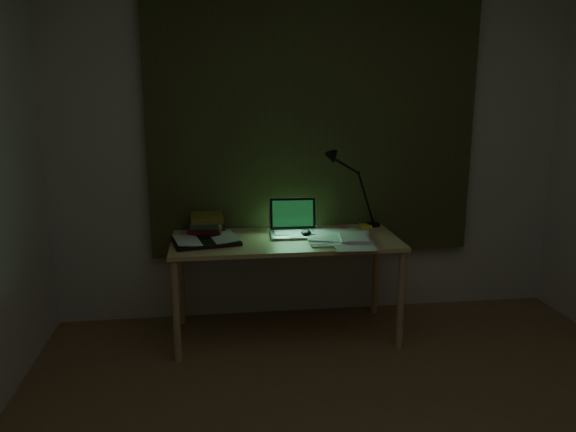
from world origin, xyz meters
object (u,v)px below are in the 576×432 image
desk (286,287)px  laptop (295,219)px  book_stack (207,225)px  desk_lamp (375,190)px  loose_papers (344,238)px  open_textbook (206,240)px

desk → laptop: 0.44m
book_stack → desk_lamp: desk_lamp is taller
loose_papers → book_stack: bearing=163.8°
laptop → loose_papers: 0.34m
open_textbook → book_stack: book_stack is taller
laptop → desk_lamp: size_ratio=0.69×
laptop → open_textbook: (-0.56, -0.10, -0.09)m
open_textbook → desk_lamp: desk_lamp is taller
laptop → desk: bearing=-135.7°
desk_lamp → loose_papers: bearing=-116.8°
desk → desk_lamp: 0.89m
book_stack → desk_lamp: 1.14m
laptop → loose_papers: bearing=-23.7°
book_stack → desk_lamp: size_ratio=0.48×
book_stack → loose_papers: 0.88m
loose_papers → desk_lamp: size_ratio=0.79×
open_textbook → desk_lamp: 1.19m
book_stack → loose_papers: bearing=-16.2°
desk → open_textbook: size_ratio=3.64×
open_textbook → desk: bearing=-7.4°
desk → loose_papers: (0.36, -0.08, 0.33)m
laptop → open_textbook: size_ratio=0.90×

